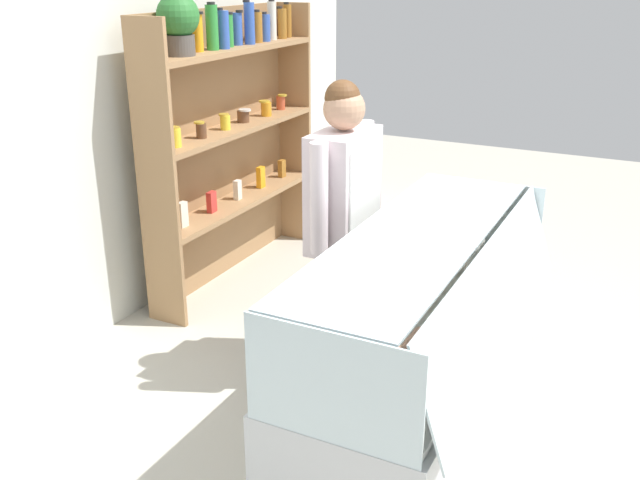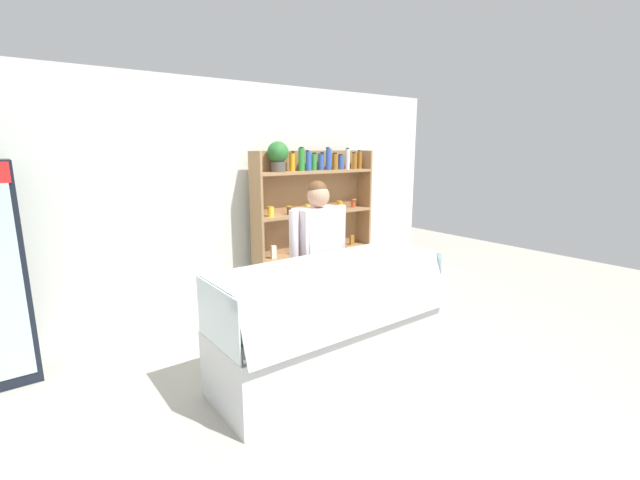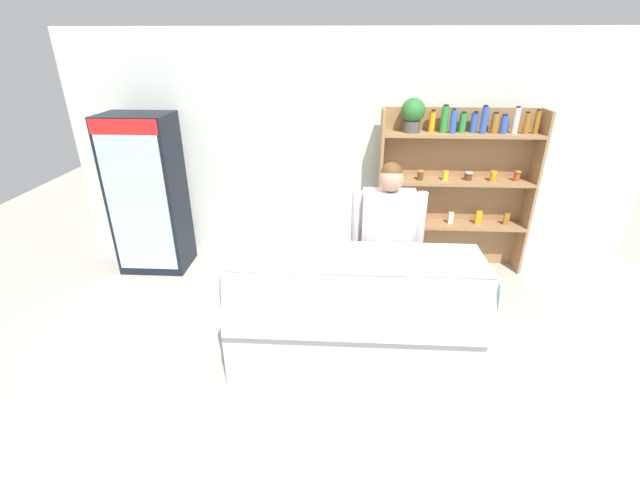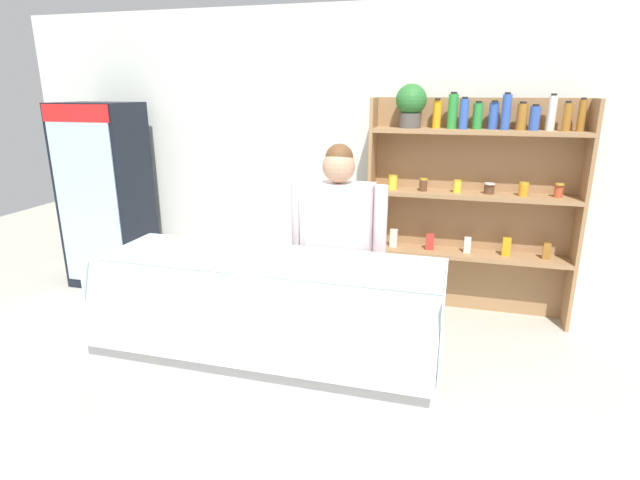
# 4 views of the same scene
# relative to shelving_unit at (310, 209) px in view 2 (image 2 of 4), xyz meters

# --- Properties ---
(ground_plane) EXTENTS (12.00, 12.00, 0.00)m
(ground_plane) POSITION_rel_shelving_unit_xyz_m (-1.11, -1.79, -1.15)
(ground_plane) COLOR #B7B2A3
(back_wall) EXTENTS (6.80, 0.10, 2.70)m
(back_wall) POSITION_rel_shelving_unit_xyz_m (-1.11, 0.29, 0.20)
(back_wall) COLOR silver
(back_wall) RESTS_ON ground
(shelving_unit) EXTENTS (1.75, 0.29, 2.01)m
(shelving_unit) POSITION_rel_shelving_unit_xyz_m (0.00, 0.00, 0.00)
(shelving_unit) COLOR #9E754C
(shelving_unit) RESTS_ON ground
(deli_display_case) EXTENTS (2.05, 0.79, 1.01)m
(deli_display_case) POSITION_rel_shelving_unit_xyz_m (-1.12, -1.85, -0.84)
(deli_display_case) COLOR silver
(deli_display_case) RESTS_ON ground
(shop_clerk) EXTENTS (0.65, 0.25, 1.63)m
(shop_clerk) POSITION_rel_shelving_unit_xyz_m (-0.82, -1.29, -0.18)
(shop_clerk) COLOR #383D51
(shop_clerk) RESTS_ON ground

